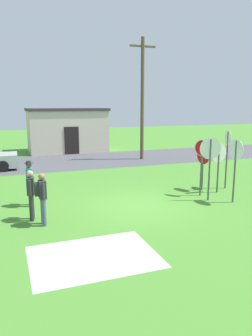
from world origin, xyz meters
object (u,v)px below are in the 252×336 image
at_px(person_with_sunhat, 31,192).
at_px(stop_sign_rear_right, 210,157).
at_px(utility_pole, 142,97).
at_px(person_in_dark_shirt, 42,195).
at_px(stop_sign_leaning_left, 227,150).
at_px(person_holding_notes, 30,181).
at_px(stop_sign_nearest, 202,158).
at_px(stop_sign_leaning_right, 203,160).
at_px(stop_sign_rear_left, 219,159).
at_px(stop_sign_far_back, 235,159).

bearing_deg(person_with_sunhat, stop_sign_rear_right, -1.12).
relative_size(utility_pole, person_in_dark_shirt, 4.82).
relative_size(utility_pole, stop_sign_leaning_left, 3.07).
bearing_deg(person_holding_notes, stop_sign_nearest, -8.60).
bearing_deg(stop_sign_rear_right, person_holding_notes, 165.51).
bearing_deg(stop_sign_nearest, stop_sign_leaning_left, 19.77).
height_order(person_in_dark_shirt, person_holding_notes, person_holding_notes).
bearing_deg(stop_sign_rear_right, stop_sign_leaning_right, 65.64).
bearing_deg(person_holding_notes, stop_sign_leaning_left, -2.69).
height_order(stop_sign_rear_left, person_in_dark_shirt, stop_sign_rear_left).
bearing_deg(stop_sign_rear_right, utility_pole, 81.98).
relative_size(stop_sign_leaning_left, stop_sign_rear_right, 1.05).
relative_size(stop_sign_leaning_right, stop_sign_far_back, 0.80).
height_order(utility_pole, person_holding_notes, utility_pole).
xyz_separation_m(utility_pole, stop_sign_rear_right, (-1.42, -10.09, -2.50)).
xyz_separation_m(stop_sign_rear_left, stop_sign_far_back, (-0.30, -1.45, 0.25)).
distance_m(stop_sign_leaning_right, person_holding_notes, 7.42).
distance_m(stop_sign_rear_left, person_in_dark_shirt, 7.72).
bearing_deg(utility_pole, stop_sign_nearest, -98.07).
relative_size(stop_sign_far_back, person_with_sunhat, 1.48).
xyz_separation_m(stop_sign_leaning_left, stop_sign_far_back, (-1.09, -1.92, -0.04)).
bearing_deg(stop_sign_rear_right, person_in_dark_shirt, -175.95).
bearing_deg(stop_sign_nearest, stop_sign_rear_right, -97.39).
relative_size(stop_sign_rear_left, stop_sign_leaning_right, 1.07).
bearing_deg(person_in_dark_shirt, utility_pole, 52.98).
distance_m(utility_pole, person_with_sunhat, 13.35).
xyz_separation_m(stop_sign_leaning_left, person_in_dark_shirt, (-8.38, -1.80, -0.78)).
relative_size(stop_sign_rear_left, person_in_dark_shirt, 1.27).
distance_m(stop_sign_leaning_right, person_with_sunhat, 7.61).
bearing_deg(person_in_dark_shirt, stop_sign_rear_left, 9.93).
xyz_separation_m(stop_sign_nearest, person_with_sunhat, (-6.92, -0.58, -0.64)).
xyz_separation_m(stop_sign_leaning_left, stop_sign_rear_right, (-1.85, -1.34, -0.01)).
height_order(utility_pole, person_in_dark_shirt, utility_pole).
distance_m(stop_sign_leaning_right, person_in_dark_shirt, 7.45).
height_order(stop_sign_far_back, person_in_dark_shirt, stop_sign_far_back).
relative_size(utility_pole, stop_sign_rear_left, 3.78).
relative_size(stop_sign_rear_right, stop_sign_nearest, 1.07).
relative_size(stop_sign_rear_right, person_with_sunhat, 1.50).
bearing_deg(person_with_sunhat, stop_sign_far_back, -5.41).
bearing_deg(stop_sign_leaning_right, person_in_dark_shirt, -165.15).
xyz_separation_m(stop_sign_far_back, person_holding_notes, (-7.50, 2.33, -0.74)).
xyz_separation_m(utility_pole, stop_sign_far_back, (-0.67, -10.68, -2.52)).
height_order(utility_pole, stop_sign_nearest, utility_pole).
bearing_deg(stop_sign_leaning_left, stop_sign_far_back, -119.62).
relative_size(stop_sign_rear_left, stop_sign_far_back, 0.86).
xyz_separation_m(person_in_dark_shirt, person_with_sunhat, (-0.29, 0.60, -0.03)).
height_order(stop_sign_rear_left, stop_sign_far_back, stop_sign_far_back).
bearing_deg(stop_sign_far_back, stop_sign_rear_left, 78.30).
xyz_separation_m(stop_sign_leaning_left, person_with_sunhat, (-8.67, -1.21, -0.81)).
distance_m(utility_pole, stop_sign_leaning_right, 9.15).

